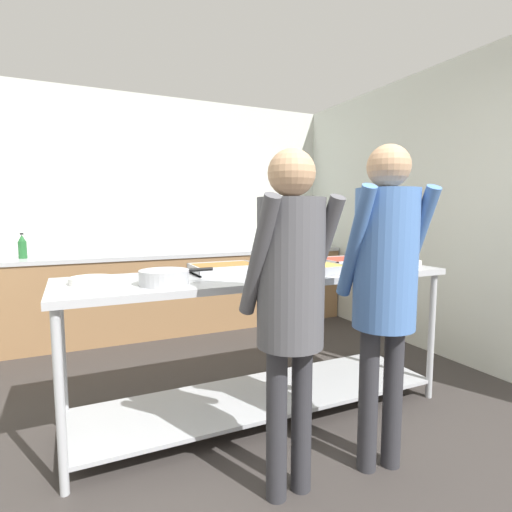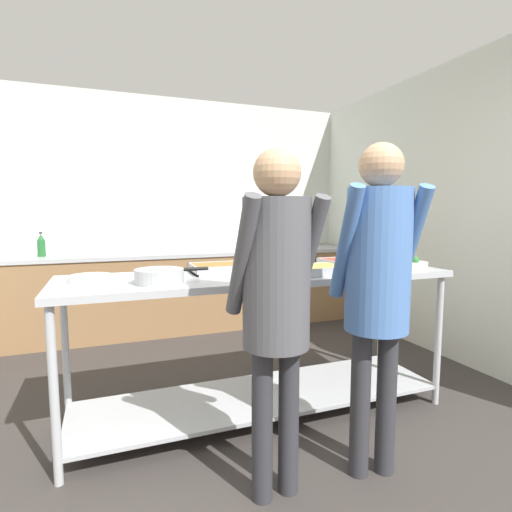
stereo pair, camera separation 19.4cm
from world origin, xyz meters
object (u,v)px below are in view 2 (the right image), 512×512
object	(u,v)px
serving_tray_roast	(351,263)
water_bottle	(41,245)
guest_serving_right	(276,285)
serving_tray_vegetables	(224,268)
plate_stack	(90,278)
guest_serving_left	(378,273)
serving_tray_greens	(309,271)
sauce_pan	(160,275)
broccoli_bowl	(413,265)

from	to	relation	value
serving_tray_roast	water_bottle	size ratio (longest dim) A/B	1.62
guest_serving_right	water_bottle	size ratio (longest dim) A/B	6.57
serving_tray_vegetables	water_bottle	xyz separation A→B (m)	(-1.32, 1.97, 0.03)
plate_stack	guest_serving_left	xyz separation A→B (m)	(1.32, -0.82, 0.08)
serving_tray_greens	water_bottle	xyz separation A→B (m)	(-1.78, 2.27, 0.03)
serving_tray_roast	guest_serving_right	bearing A→B (deg)	-139.10
sauce_pan	broccoli_bowl	xyz separation A→B (m)	(1.69, -0.05, -0.01)
plate_stack	guest_serving_left	size ratio (longest dim) A/B	0.14
plate_stack	serving_tray_roast	distance (m)	1.73
serving_tray_vegetables	guest_serving_left	bearing A→B (deg)	-60.31
sauce_pan	serving_tray_roast	size ratio (longest dim) A/B	1.03
guest_serving_left	serving_tray_vegetables	bearing A→B (deg)	119.69
guest_serving_left	guest_serving_right	world-z (taller)	guest_serving_left
guest_serving_right	serving_tray_roast	bearing A→B (deg)	40.90
guest_serving_right	guest_serving_left	bearing A→B (deg)	-2.70
serving_tray_vegetables	serving_tray_greens	world-z (taller)	same
guest_serving_left	guest_serving_right	bearing A→B (deg)	177.30
plate_stack	broccoli_bowl	xyz separation A→B (m)	(2.05, -0.25, 0.01)
sauce_pan	serving_tray_greens	world-z (taller)	sauce_pan
broccoli_bowl	water_bottle	bearing A→B (deg)	138.04
serving_tray_vegetables	serving_tray_roast	bearing A→B (deg)	-4.25
serving_tray_vegetables	serving_tray_roast	distance (m)	0.93
plate_stack	serving_tray_roast	size ratio (longest dim) A/B	0.60
broccoli_bowl	plate_stack	bearing A→B (deg)	172.93
sauce_pan	serving_tray_vegetables	bearing A→B (deg)	31.95
sauce_pan	guest_serving_right	world-z (taller)	guest_serving_right
guest_serving_left	serving_tray_greens	bearing A→B (deg)	94.36
guest_serving_left	water_bottle	bearing A→B (deg)	122.48
guest_serving_left	guest_serving_right	size ratio (longest dim) A/B	1.03
serving_tray_roast	guest_serving_left	size ratio (longest dim) A/B	0.24
broccoli_bowl	serving_tray_vegetables	bearing A→B (deg)	165.09
serving_tray_greens	guest_serving_left	bearing A→B (deg)	-85.64
guest_serving_right	broccoli_bowl	bearing A→B (deg)	23.38
serving_tray_greens	water_bottle	distance (m)	2.89
serving_tray_vegetables	guest_serving_left	distance (m)	1.04
sauce_pan	guest_serving_left	size ratio (longest dim) A/B	0.25
broccoli_bowl	guest_serving_left	size ratio (longest dim) A/B	0.11
sauce_pan	water_bottle	xyz separation A→B (m)	(-0.87, 2.25, 0.02)
serving_tray_greens	guest_serving_left	xyz separation A→B (m)	(0.05, -0.61, 0.07)
sauce_pan	broccoli_bowl	size ratio (longest dim) A/B	2.17
plate_stack	water_bottle	distance (m)	2.12
plate_stack	serving_tray_roast	bearing A→B (deg)	0.31
serving_tray_roast	water_bottle	distance (m)	3.03
sauce_pan	broccoli_bowl	distance (m)	1.69
guest_serving_left	sauce_pan	bearing A→B (deg)	146.97
serving_tray_vegetables	guest_serving_right	size ratio (longest dim) A/B	0.26
serving_tray_vegetables	sauce_pan	bearing A→B (deg)	-148.05
serving_tray_greens	guest_serving_right	bearing A→B (deg)	-129.35
plate_stack	sauce_pan	xyz separation A→B (m)	(0.36, -0.20, 0.03)
guest_serving_left	serving_tray_roast	bearing A→B (deg)	63.85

